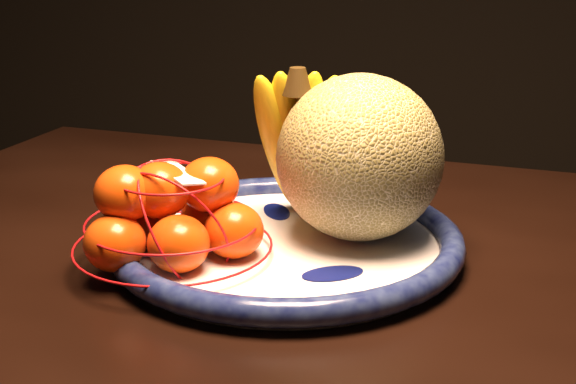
% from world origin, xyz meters
% --- Properties ---
extents(dining_table, '(1.50, 1.00, 0.70)m').
position_xyz_m(dining_table, '(0.10, -0.01, 0.63)').
color(dining_table, black).
rests_on(dining_table, ground).
extents(fruit_bowl, '(0.39, 0.39, 0.03)m').
position_xyz_m(fruit_bowl, '(-0.02, -0.01, 0.72)').
color(fruit_bowl, white).
rests_on(fruit_bowl, dining_table).
extents(cantaloupe, '(0.18, 0.18, 0.18)m').
position_xyz_m(cantaloupe, '(0.05, 0.03, 0.81)').
color(cantaloupe, olive).
rests_on(cantaloupe, fruit_bowl).
extents(banana_bunch, '(0.13, 0.13, 0.20)m').
position_xyz_m(banana_bunch, '(-0.03, 0.07, 0.82)').
color(banana_bunch, yellow).
rests_on(banana_bunch, fruit_bowl).
extents(mandarin_bag, '(0.27, 0.27, 0.13)m').
position_xyz_m(mandarin_bag, '(-0.13, -0.07, 0.76)').
color(mandarin_bag, '#FF4E16').
rests_on(mandarin_bag, fruit_bowl).
extents(price_tag, '(0.07, 0.07, 0.01)m').
position_xyz_m(price_tag, '(-0.12, -0.07, 0.81)').
color(price_tag, white).
rests_on(price_tag, mandarin_bag).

